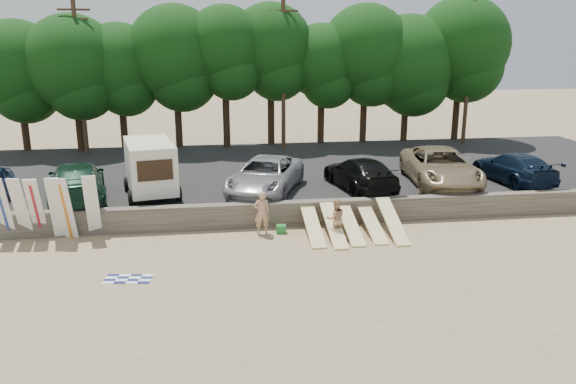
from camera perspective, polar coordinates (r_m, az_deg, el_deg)
name	(u,v)px	position (r m, az deg, el deg)	size (l,w,h in m)	color
ground	(287,252)	(20.35, -0.09, -6.12)	(120.00, 120.00, 0.00)	tan
seawall	(277,214)	(22.99, -1.12, -2.24)	(44.00, 0.50, 1.00)	#6B6356
parking_lot	(260,175)	(30.22, -2.84, 1.77)	(44.00, 14.50, 0.70)	#282828
treeline	(260,56)	(36.41, -2.81, 13.65)	(34.01, 6.58, 9.47)	#382616
utility_poles	(283,72)	(35.11, -0.47, 12.09)	(25.80, 0.26, 9.00)	#473321
box_trailer	(150,166)	(25.30, -13.83, 2.61)	(2.76, 4.10, 2.42)	silver
car_1	(77,182)	(25.68, -20.65, 1.00)	(2.28, 5.61, 1.63)	#113121
car_2	(265,176)	(25.26, -2.33, 1.68)	(2.58, 5.60, 1.56)	#929397
car_3	(360,173)	(26.05, 7.34, 1.88)	(2.04, 5.02, 1.46)	black
car_4	(441,167)	(27.56, 15.25, 2.48)	(2.83, 6.15, 1.71)	#8E7C5A
car_5	(513,168)	(29.17, 21.92, 2.31)	(2.01, 4.93, 1.43)	black
surfboard_upright_0	(3,209)	(23.55, -26.95, -1.57)	(0.50, 0.06, 2.60)	white
surfboard_upright_1	(21,209)	(23.33, -25.51, -1.56)	(0.50, 0.06, 2.60)	white
surfboard_upright_2	(36,209)	(23.17, -24.21, -1.56)	(0.50, 0.06, 2.60)	white
surfboard_upright_3	(57,208)	(22.86, -22.45, -1.54)	(0.50, 0.06, 2.60)	white
surfboard_upright_4	(66,209)	(22.68, -21.67, -1.59)	(0.50, 0.06, 2.60)	white
surfboard_upright_5	(92,206)	(22.63, -19.27, -1.38)	(0.50, 0.06, 2.60)	white
surfboard_low_0	(313,225)	(21.81, 2.51, -3.34)	(0.56, 3.00, 0.07)	#F9E49D
surfboard_low_1	(334,225)	(21.73, 4.65, -3.36)	(0.56, 3.00, 0.07)	#F9E49D
surfboard_low_2	(350,224)	(22.09, 6.32, -3.22)	(0.56, 3.00, 0.07)	#F9E49D
surfboard_low_3	(372,223)	(22.41, 8.49, -3.09)	(0.56, 3.00, 0.07)	#F9E49D
surfboard_low_4	(392,221)	(22.34, 10.56, -2.89)	(0.56, 3.00, 0.07)	#F9E49D
beachgoer_a	(262,213)	(21.94, -2.69, -2.11)	(0.63, 0.42, 1.74)	tan
beachgoer_b	(336,219)	(21.58, 4.86, -2.72)	(0.75, 0.59, 1.55)	tan
cooler	(281,229)	(22.23, -0.70, -3.78)	(0.38, 0.30, 0.32)	#238030
gear_bag	(352,229)	(22.56, 6.56, -3.73)	(0.30, 0.25, 0.22)	#D35218
beach_towel	(128,279)	(18.90, -15.93, -8.49)	(1.50, 1.50, 0.00)	white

